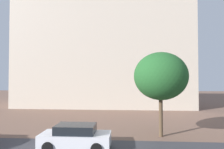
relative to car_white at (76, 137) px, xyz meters
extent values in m
cube|color=beige|center=(-0.40, 20.22, 7.41)|extent=(26.64, 10.75, 16.21)
cube|color=#2D3842|center=(-0.40, 20.22, 16.71)|extent=(24.51, 9.89, 2.40)
cube|color=beige|center=(0.74, 20.22, 15.30)|extent=(4.55, 4.55, 31.99)
cylinder|color=beige|center=(-12.22, 16.34, 9.52)|extent=(2.80, 2.80, 20.43)
cylinder|color=beige|center=(11.42, 16.34, 9.01)|extent=(2.80, 2.80, 19.41)
cube|color=silver|center=(0.00, 0.00, -0.14)|extent=(4.27, 1.73, 0.76)
cube|color=black|center=(0.00, 0.00, 0.50)|extent=(2.39, 1.52, 0.52)
cylinder|color=black|center=(1.41, 0.87, -0.38)|extent=(0.64, 0.22, 0.64)
cylinder|color=black|center=(1.41, -0.87, -0.38)|extent=(0.64, 0.22, 0.64)
cylinder|color=black|center=(-1.41, 0.87, -0.38)|extent=(0.64, 0.22, 0.64)
cylinder|color=black|center=(-1.41, -0.87, -0.38)|extent=(0.64, 0.22, 0.64)
cylinder|color=brown|center=(5.69, 2.83, 0.75)|extent=(0.28, 0.28, 2.89)
ellipsoid|color=#235B28|center=(5.69, 2.83, 3.78)|extent=(3.97, 3.97, 3.57)
camera|label=1|loc=(3.03, -11.68, 3.53)|focal=30.72mm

